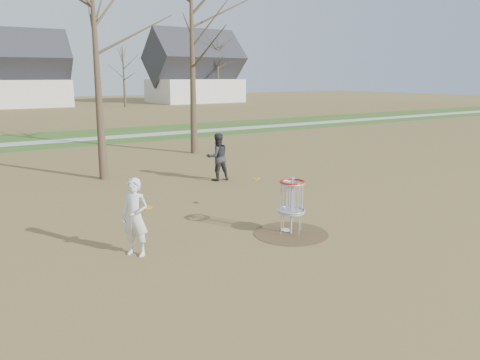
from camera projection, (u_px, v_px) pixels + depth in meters
name	position (u px, v px, depth m)	size (l,w,h in m)	color
ground	(291.00, 234.00, 11.25)	(160.00, 160.00, 0.00)	brown
green_band	(76.00, 138.00, 28.56)	(160.00, 8.00, 0.01)	#2D5119
footpath	(80.00, 139.00, 27.73)	(160.00, 1.50, 0.01)	#9E9E99
dirt_circle	(291.00, 233.00, 11.25)	(1.80, 1.80, 0.01)	#47331E
player_standing	(135.00, 217.00, 9.74)	(0.61, 0.40, 1.66)	silver
player_throwing	(218.00, 157.00, 16.81)	(0.83, 0.65, 1.72)	#2B2C30
disc_grounded	(285.00, 230.00, 11.46)	(0.22, 0.22, 0.02)	silver
discs_in_play	(212.00, 190.00, 11.34)	(3.96, 1.70, 0.16)	orange
disc_golf_basket	(292.00, 197.00, 11.05)	(0.64, 0.64, 1.35)	#9EA3AD
bare_trees	(51.00, 56.00, 40.50)	(52.62, 44.98, 9.00)	#382B1E
houses_row	(46.00, 77.00, 56.05)	(56.51, 10.01, 7.26)	silver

